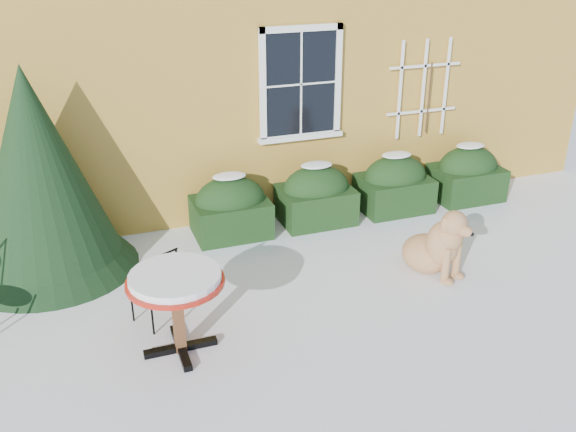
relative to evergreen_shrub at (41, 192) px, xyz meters
name	(u,v)px	position (x,y,z in m)	size (l,w,h in m)	color
ground	(319,325)	(2.73, -2.37, -1.05)	(80.00, 80.00, 0.00)	white
hedge_row	(356,190)	(4.38, 0.18, -0.65)	(4.95, 0.80, 0.91)	black
evergreen_shrub	(41,192)	(0.00, 0.00, 0.00)	(2.16, 2.16, 2.62)	black
bistro_table	(176,287)	(1.20, -2.31, -0.29)	(0.99, 0.99, 0.91)	black
patio_chair_near	(157,287)	(1.08, -1.70, -0.60)	(0.54, 0.54, 0.91)	black
dog	(437,246)	(4.56, -1.80, -0.67)	(0.80, 1.06, 0.95)	tan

